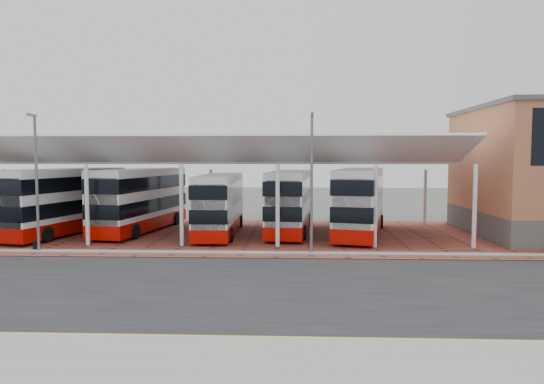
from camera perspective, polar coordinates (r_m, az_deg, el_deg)
The scene contains 17 objects.
ground at distance 22.02m, azimuth -0.01°, elevation -10.57°, with size 140.00×140.00×0.00m, color #4B4E48.
road at distance 21.05m, azimuth -0.13°, elevation -11.23°, with size 120.00×14.00×0.02m, color black.
forecourt at distance 34.75m, azimuth 4.20°, elevation -5.14°, with size 72.00×16.00×0.06m, color brown.
sidewalk at distance 13.49m, azimuth -1.71°, elevation -19.94°, with size 120.00×4.00×0.14m, color gray.
north_kerb at distance 28.05m, azimuth 0.52°, elevation -7.25°, with size 120.00×0.80×0.14m, color gray.
yellow_line_near at distance 15.35m, azimuth -1.15°, elevation -17.07°, with size 120.00×0.12×0.01m, color yellow.
yellow_line_far at distance 15.63m, azimuth -1.08°, elevation -16.67°, with size 120.00×0.12×0.01m, color yellow.
canopy at distance 35.90m, azimuth -8.71°, elevation 4.36°, with size 37.00×11.63×7.07m.
lamp_west at distance 31.35m, azimuth -25.98°, elevation 1.44°, with size 0.16×0.90×8.07m.
lamp_east at distance 27.61m, azimuth 4.68°, elevation 1.53°, with size 0.16×0.90×8.07m.
bus_0 at distance 41.48m, azimuth -29.18°, elevation -1.23°, with size 3.57×10.31×4.16m.
bus_1 at distance 38.24m, azimuth -23.03°, elevation -1.02°, with size 5.09×11.75×4.72m.
bus_2 at distance 37.78m, azimuth -15.13°, elevation -0.92°, with size 4.34×11.64×4.69m.
bus_3 at distance 35.16m, azimuth -6.18°, elevation -1.48°, with size 2.72×10.48×4.31m.
bus_4 at distance 35.94m, azimuth 2.15°, elevation -1.16°, with size 3.48×11.18×4.54m.
bus_5 at distance 35.32m, azimuth 10.34°, elevation -1.16°, with size 5.19×11.75×4.72m.
suitcase at distance 32.19m, azimuth -25.95°, elevation -5.68°, with size 0.34×0.24×0.59m, color black.
Camera 1 is at (0.89, -21.29, 5.54)m, focal length 32.00 mm.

